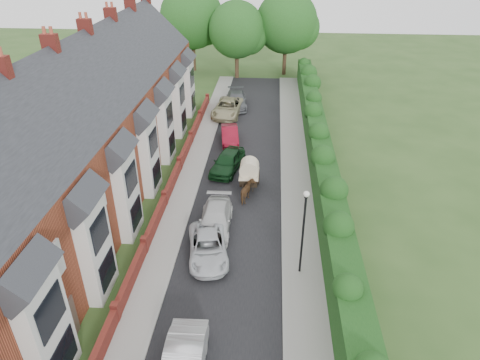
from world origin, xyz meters
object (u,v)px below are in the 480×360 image
object	(u,v)px
car_white	(216,219)
horse	(248,192)
lamppost	(304,223)
horse_cart	(249,172)
car_beige	(228,108)
car_silver_b	(208,247)
car_grey	(236,100)
car_green	(227,162)
car_red	(230,135)

from	to	relation	value
car_white	horse	size ratio (longest dim) A/B	2.80
lamppost	horse_cart	world-z (taller)	lamppost
car_white	car_beige	distance (m)	19.32
car_silver_b	car_grey	size ratio (longest dim) A/B	0.89
car_silver_b	car_beige	size ratio (longest dim) A/B	0.82
car_beige	horse	size ratio (longest dim) A/B	3.34
horse_cart	car_green	bearing A→B (deg)	126.82
car_red	car_silver_b	bearing A→B (deg)	-97.29
car_red	car_beige	world-z (taller)	car_beige
lamppost	horse_cart	distance (m)	9.58
horse_cart	car_beige	bearing A→B (deg)	101.88
horse_cart	car_grey	bearing A→B (deg)	97.98
lamppost	car_grey	distance (m)	26.13
horse	lamppost	bearing A→B (deg)	127.00
car_white	horse	world-z (taller)	horse
car_grey	car_white	bearing A→B (deg)	-94.99
lamppost	horse	size ratio (longest dim) A/B	3.07
car_green	car_silver_b	bearing A→B (deg)	-77.03
car_green	car_beige	world-z (taller)	car_beige
horse	horse_cart	xyz separation A→B (m)	(-0.00, 1.82, 0.58)
car_green	horse_cart	world-z (taller)	horse_cart
horse	car_beige	bearing A→B (deg)	-67.40
lamppost	car_red	world-z (taller)	lamppost
car_white	car_red	bearing A→B (deg)	91.00
car_red	car_green	bearing A→B (deg)	-94.64
car_silver_b	car_white	xyz separation A→B (m)	(0.10, 2.65, 0.04)
car_silver_b	lamppost	bearing A→B (deg)	-21.53
lamppost	car_grey	size ratio (longest dim) A/B	1.00
car_grey	horse_cart	distance (m)	16.78
car_green	car_grey	size ratio (longest dim) A/B	0.88
car_silver_b	horse	size ratio (longest dim) A/B	2.74
car_beige	horse_cart	world-z (taller)	horse_cart
car_red	horse	bearing A→B (deg)	-85.60
car_grey	car_green	bearing A→B (deg)	-94.38
car_silver_b	car_red	xyz separation A→B (m)	(-0.29, 15.47, 0.03)
car_silver_b	horse_cart	xyz separation A→B (m)	(1.86, 7.79, 0.65)
car_red	car_grey	world-z (taller)	car_grey
car_silver_b	horse_cart	distance (m)	8.03
car_white	horse_cart	size ratio (longest dim) A/B	1.50
car_beige	horse	distance (m)	16.22
car_green	car_grey	bearing A→B (deg)	105.36
lamppost	car_silver_b	distance (m)	5.84
car_white	car_grey	xyz separation A→B (m)	(-0.56, 21.75, 0.06)
car_beige	car_green	bearing A→B (deg)	-78.15
car_red	horse_cart	size ratio (longest dim) A/B	1.30
lamppost	car_silver_b	size ratio (longest dim) A/B	1.12
car_white	car_green	world-z (taller)	car_green
car_grey	horse_cart	world-z (taller)	horse_cart
car_silver_b	car_beige	xyz separation A→B (m)	(-1.11, 21.92, 0.14)
car_grey	horse	distance (m)	18.57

